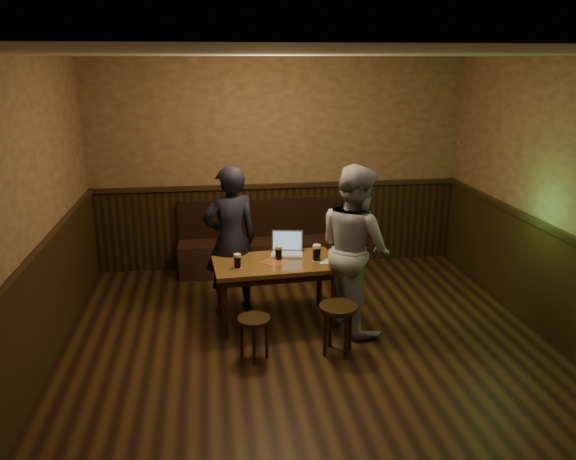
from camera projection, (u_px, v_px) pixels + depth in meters
The scene contains 12 objects.
room at pixel (318, 244), 4.96m from camera, with size 5.04×6.04×2.84m.
bench at pixel (262, 249), 7.58m from camera, with size 2.20×0.50×0.95m.
pub_table at pixel (275, 270), 6.01m from camera, with size 1.35×0.83×0.70m.
stool_left at pixel (254, 326), 5.32m from camera, with size 0.34×0.34×0.43m.
stool_right at pixel (338, 315), 5.40m from camera, with size 0.47×0.47×0.50m.
pint_left at pixel (237, 261), 5.78m from camera, with size 0.10×0.10×0.15m.
pint_mid at pixel (279, 253), 6.02m from camera, with size 0.10×0.10×0.16m.
pint_right at pixel (317, 253), 5.99m from camera, with size 0.11×0.11×0.18m.
laptop at pixel (287, 248), 6.22m from camera, with size 0.39×0.33×0.24m.
menu at pixel (330, 261), 5.99m from camera, with size 0.22×0.15×0.00m, color silver.
person_suit at pixel (231, 240), 6.21m from camera, with size 0.62×0.40×1.69m, color black.
person_grey at pixel (355, 248), 5.83m from camera, with size 0.86×0.67×1.76m, color #999A9F.
Camera 1 is at (-0.92, -4.41, 2.76)m, focal length 35.00 mm.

